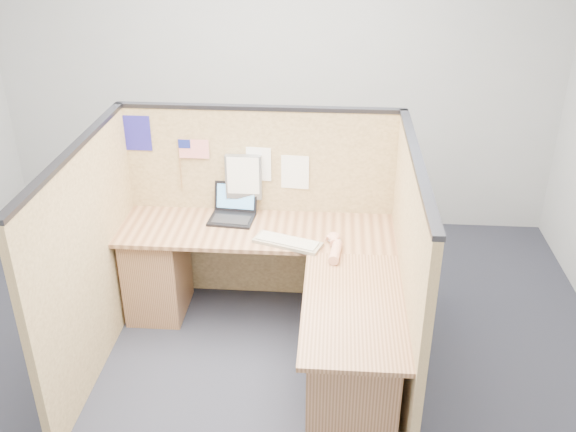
# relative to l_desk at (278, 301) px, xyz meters

# --- Properties ---
(floor) EXTENTS (5.00, 5.00, 0.00)m
(floor) POSITION_rel_l_desk_xyz_m (-0.18, -0.29, -0.39)
(floor) COLOR black
(floor) RESTS_ON ground
(wall_back) EXTENTS (5.00, 0.00, 5.00)m
(wall_back) POSITION_rel_l_desk_xyz_m (-0.18, 1.96, 1.01)
(wall_back) COLOR #ABADB0
(wall_back) RESTS_ON floor
(cubicle_partitions) EXTENTS (2.06, 1.83, 1.53)m
(cubicle_partitions) POSITION_rel_l_desk_xyz_m (-0.18, 0.14, 0.38)
(cubicle_partitions) COLOR olive
(cubicle_partitions) RESTS_ON floor
(l_desk) EXTENTS (1.95, 1.75, 0.73)m
(l_desk) POSITION_rel_l_desk_xyz_m (0.00, 0.00, 0.00)
(l_desk) COLOR brown
(l_desk) RESTS_ON floor
(laptop) EXTENTS (0.34, 0.33, 0.23)m
(laptop) POSITION_rel_l_desk_xyz_m (-0.38, 0.56, 0.39)
(laptop) COLOR black
(laptop) RESTS_ON l_desk
(keyboard) EXTENTS (0.49, 0.30, 0.03)m
(keyboard) POSITION_rel_l_desk_xyz_m (0.05, 0.19, 0.35)
(keyboard) COLOR gray
(keyboard) RESTS_ON l_desk
(mouse) EXTENTS (0.11, 0.09, 0.04)m
(mouse) POSITION_rel_l_desk_xyz_m (0.36, 0.24, 0.36)
(mouse) COLOR silver
(mouse) RESTS_ON l_desk
(hand_forearm) EXTENTS (0.10, 0.36, 0.08)m
(hand_forearm) POSITION_rel_l_desk_xyz_m (0.37, 0.11, 0.37)
(hand_forearm) COLOR tan
(hand_forearm) RESTS_ON l_desk
(blue_poster) EXTENTS (0.20, 0.01, 0.26)m
(blue_poster) POSITION_rel_l_desk_xyz_m (-1.06, 0.68, 0.92)
(blue_poster) COLOR navy
(blue_poster) RESTS_ON cubicle_partitions
(american_flag) EXTENTS (0.22, 0.01, 0.38)m
(american_flag) POSITION_rel_l_desk_xyz_m (-0.69, 0.67, 0.80)
(american_flag) COLOR olive
(american_flag) RESTS_ON cubicle_partitions
(file_holder) EXTENTS (0.26, 0.05, 0.34)m
(file_holder) POSITION_rel_l_desk_xyz_m (-0.30, 0.66, 0.62)
(file_holder) COLOR slate
(file_holder) RESTS_ON cubicle_partitions
(paper_left) EXTENTS (0.20, 0.02, 0.26)m
(paper_left) POSITION_rel_l_desk_xyz_m (-0.20, 0.68, 0.71)
(paper_left) COLOR white
(paper_left) RESTS_ON cubicle_partitions
(paper_right) EXTENTS (0.20, 0.02, 0.26)m
(paper_right) POSITION_rel_l_desk_xyz_m (0.07, 0.68, 0.66)
(paper_right) COLOR white
(paper_right) RESTS_ON cubicle_partitions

